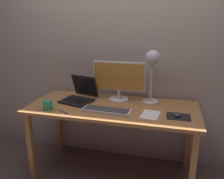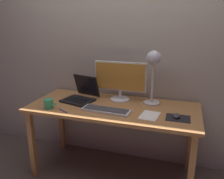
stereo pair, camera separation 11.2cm
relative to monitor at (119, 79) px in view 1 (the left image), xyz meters
name	(u,v)px [view 1 (the left image)]	position (x,y,z in m)	size (l,w,h in m)	color
ground_plane	(113,172)	(-0.02, -0.19, -0.96)	(4.80, 4.80, 0.00)	brown
back_wall	(122,43)	(-0.02, 0.21, 0.34)	(4.80, 0.06, 2.60)	#B2A893
desk	(113,114)	(-0.02, -0.19, -0.30)	(1.60, 0.70, 0.74)	#A8703D
monitor	(119,79)	(0.00, 0.00, 0.00)	(0.53, 0.20, 0.39)	silver
keyboard_main	(107,110)	(-0.04, -0.33, -0.21)	(0.45, 0.17, 0.03)	silver
laptop	(80,94)	(-0.38, -0.10, -0.15)	(0.36, 0.37, 0.24)	black
desk_lamp	(152,65)	(0.32, 0.00, 0.16)	(0.16, 0.16, 0.52)	beige
mousepad	(178,117)	(0.59, -0.30, -0.22)	(0.20, 0.16, 0.00)	black
mouse	(177,114)	(0.58, -0.29, -0.20)	(0.06, 0.10, 0.03)	#38383A
coffee_mug	(48,105)	(-0.57, -0.42, -0.18)	(0.12, 0.09, 0.09)	#339966
paper_sheet_near_mouse	(150,115)	(0.35, -0.31, -0.22)	(0.15, 0.21, 0.00)	white
pen	(63,112)	(-0.41, -0.44, -0.22)	(0.01, 0.01, 0.14)	#2633A5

